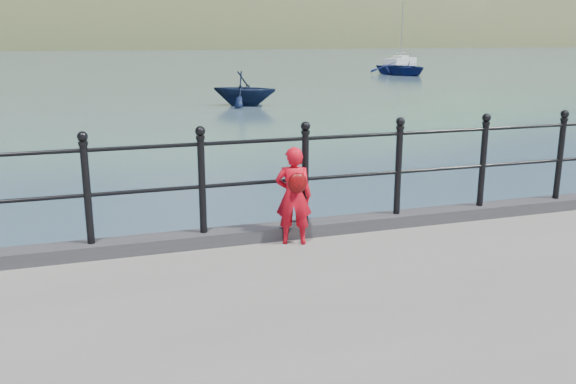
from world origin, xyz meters
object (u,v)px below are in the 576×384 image
object	(u,v)px
railing	(255,170)
launch_navy	(244,89)
launch_blue	(402,68)
sailboat_far	(400,61)
child	(294,195)

from	to	relation	value
railing	launch_navy	bearing A→B (deg)	76.37
launch_blue	sailboat_far	distance (m)	23.15
railing	launch_blue	world-z (taller)	railing
launch_navy	railing	bearing A→B (deg)	-159.55
railing	child	distance (m)	0.52
child	launch_navy	xyz separation A→B (m)	(5.07, 22.71, -0.73)
launch_blue	launch_navy	bearing A→B (deg)	-142.99
child	launch_navy	world-z (taller)	child
launch_blue	sailboat_far	xyz separation A→B (m)	(10.79, 20.48, -0.25)
railing	sailboat_far	bearing A→B (deg)	60.54
railing	launch_blue	xyz separation A→B (m)	(24.50, 42.00, -1.23)
sailboat_far	launch_navy	bearing A→B (deg)	-165.30
sailboat_far	child	bearing A→B (deg)	-157.68
launch_navy	launch_blue	bearing A→B (deg)	-10.21
railing	child	world-z (taller)	railing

